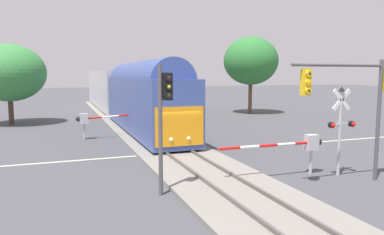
% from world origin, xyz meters
% --- Properties ---
extents(ground_plane, '(220.00, 220.00, 0.00)m').
position_xyz_m(ground_plane, '(0.00, 0.00, 0.00)').
color(ground_plane, '#47474C').
extents(road_centre_stripe, '(44.00, 0.20, 0.01)m').
position_xyz_m(road_centre_stripe, '(0.00, 0.00, 0.00)').
color(road_centre_stripe, beige).
rests_on(road_centre_stripe, ground).
extents(railway_track, '(4.40, 80.00, 0.32)m').
position_xyz_m(railway_track, '(0.00, 0.00, 0.10)').
color(railway_track, gray).
rests_on(railway_track, ground).
extents(commuter_train, '(3.04, 40.80, 5.16)m').
position_xyz_m(commuter_train, '(0.00, 17.80, 2.79)').
color(commuter_train, '#384C93').
rests_on(commuter_train, railway_track).
extents(crossing_gate_near, '(5.10, 0.40, 1.80)m').
position_xyz_m(crossing_gate_near, '(4.03, -6.34, 1.39)').
color(crossing_gate_near, '#B7B7BC').
rests_on(crossing_gate_near, ground).
extents(crossing_signal_mast, '(1.36, 0.44, 3.98)m').
position_xyz_m(crossing_signal_mast, '(5.48, -7.05, 2.43)').
color(crossing_signal_mast, '#B2B2B7').
rests_on(crossing_signal_mast, ground).
extents(crossing_gate_far, '(6.58, 0.40, 1.81)m').
position_xyz_m(crossing_gate_far, '(-3.70, 6.34, 1.43)').
color(crossing_gate_far, '#B7B7BC').
rests_on(crossing_gate_far, ground).
extents(traffic_signal_median, '(0.53, 0.38, 4.86)m').
position_xyz_m(traffic_signal_median, '(-2.50, -6.89, 3.26)').
color(traffic_signal_median, '#4C4C51').
rests_on(traffic_signal_median, ground).
extents(traffic_signal_near_right, '(4.84, 0.38, 5.10)m').
position_xyz_m(traffic_signal_near_right, '(5.20, -8.12, 3.85)').
color(traffic_signal_near_right, '#4C4C51').
rests_on(traffic_signal_near_right, ground).
extents(oak_behind_train, '(6.34, 6.34, 7.16)m').
position_xyz_m(oak_behind_train, '(-10.14, 16.57, 4.61)').
color(oak_behind_train, '#4C3828').
rests_on(oak_behind_train, ground).
extents(maple_right_background, '(6.17, 6.17, 8.71)m').
position_xyz_m(maple_right_background, '(14.61, 17.53, 5.98)').
color(maple_right_background, brown).
rests_on(maple_right_background, ground).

